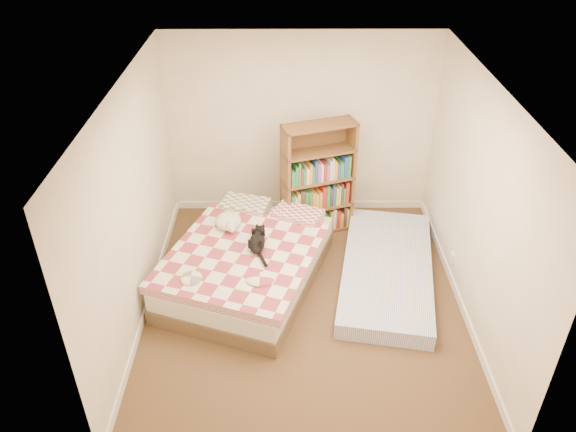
{
  "coord_description": "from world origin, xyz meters",
  "views": [
    {
      "loc": [
        -0.21,
        -4.8,
        4.25
      ],
      "look_at": [
        -0.18,
        0.3,
        0.95
      ],
      "focal_mm": 35.0,
      "sensor_mm": 36.0,
      "label": 1
    }
  ],
  "objects_px": {
    "white_dog": "(229,221)",
    "black_cat": "(257,241)",
    "bookshelf": "(317,192)",
    "bed": "(248,261)",
    "floor_mattress": "(387,270)"
  },
  "relations": [
    {
      "from": "bookshelf",
      "to": "floor_mattress",
      "type": "bearing_deg",
      "value": -71.77
    },
    {
      "from": "bookshelf",
      "to": "white_dog",
      "type": "relative_size",
      "value": 3.46
    },
    {
      "from": "black_cat",
      "to": "white_dog",
      "type": "bearing_deg",
      "value": 139.3
    },
    {
      "from": "bookshelf",
      "to": "white_dog",
      "type": "xyz_separation_m",
      "value": [
        -1.09,
        -0.73,
        0.03
      ]
    },
    {
      "from": "black_cat",
      "to": "white_dog",
      "type": "distance_m",
      "value": 0.51
    },
    {
      "from": "bed",
      "to": "floor_mattress",
      "type": "distance_m",
      "value": 1.65
    },
    {
      "from": "black_cat",
      "to": "bed",
      "type": "bearing_deg",
      "value": 170.93
    },
    {
      "from": "bookshelf",
      "to": "black_cat",
      "type": "height_order",
      "value": "bookshelf"
    },
    {
      "from": "bed",
      "to": "black_cat",
      "type": "xyz_separation_m",
      "value": [
        0.12,
        -0.03,
        0.32
      ]
    },
    {
      "from": "bookshelf",
      "to": "white_dog",
      "type": "height_order",
      "value": "bookshelf"
    },
    {
      "from": "floor_mattress",
      "to": "black_cat",
      "type": "distance_m",
      "value": 1.59
    },
    {
      "from": "black_cat",
      "to": "white_dog",
      "type": "xyz_separation_m",
      "value": [
        -0.35,
        0.37,
        0.02
      ]
    },
    {
      "from": "bed",
      "to": "bookshelf",
      "type": "bearing_deg",
      "value": 70.62
    },
    {
      "from": "white_dog",
      "to": "black_cat",
      "type": "bearing_deg",
      "value": -20.46
    },
    {
      "from": "bookshelf",
      "to": "black_cat",
      "type": "bearing_deg",
      "value": -142.42
    }
  ]
}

